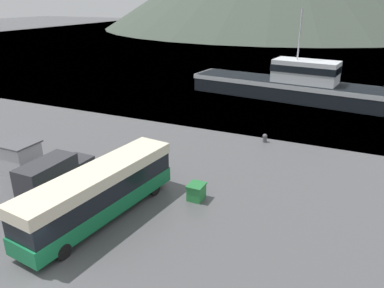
{
  "coord_description": "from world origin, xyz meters",
  "views": [
    {
      "loc": [
        12.17,
        -9.67,
        12.73
      ],
      "look_at": [
        0.73,
        14.98,
        2.0
      ],
      "focal_mm": 35.0,
      "sensor_mm": 36.0,
      "label": 1
    }
  ],
  "objects_px": {
    "tour_bus": "(100,191)",
    "fishing_boat": "(289,84)",
    "storage_bin": "(196,192)",
    "dock_kiosk": "(20,157)",
    "delivery_van": "(54,173)"
  },
  "relations": [
    {
      "from": "tour_bus",
      "to": "fishing_boat",
      "type": "xyz_separation_m",
      "value": [
        4.44,
        34.22,
        0.07
      ]
    },
    {
      "from": "fishing_boat",
      "to": "storage_bin",
      "type": "relative_size",
      "value": 21.02
    },
    {
      "from": "fishing_boat",
      "to": "dock_kiosk",
      "type": "bearing_deg",
      "value": 162.46
    },
    {
      "from": "tour_bus",
      "to": "dock_kiosk",
      "type": "relative_size",
      "value": 4.38
    },
    {
      "from": "tour_bus",
      "to": "delivery_van",
      "type": "distance_m",
      "value": 5.53
    },
    {
      "from": "delivery_van",
      "to": "fishing_boat",
      "type": "height_order",
      "value": "fishing_boat"
    },
    {
      "from": "delivery_van",
      "to": "fishing_boat",
      "type": "distance_m",
      "value": 34.11
    },
    {
      "from": "tour_bus",
      "to": "fishing_boat",
      "type": "bearing_deg",
      "value": 89.06
    },
    {
      "from": "storage_bin",
      "to": "dock_kiosk",
      "type": "height_order",
      "value": "dock_kiosk"
    },
    {
      "from": "storage_bin",
      "to": "delivery_van",
      "type": "bearing_deg",
      "value": -163.13
    },
    {
      "from": "tour_bus",
      "to": "storage_bin",
      "type": "bearing_deg",
      "value": 52.21
    },
    {
      "from": "tour_bus",
      "to": "fishing_boat",
      "type": "distance_m",
      "value": 34.51
    },
    {
      "from": "tour_bus",
      "to": "dock_kiosk",
      "type": "height_order",
      "value": "tour_bus"
    },
    {
      "from": "tour_bus",
      "to": "dock_kiosk",
      "type": "bearing_deg",
      "value": 171.18
    },
    {
      "from": "delivery_van",
      "to": "dock_kiosk",
      "type": "relative_size",
      "value": 2.27
    }
  ]
}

